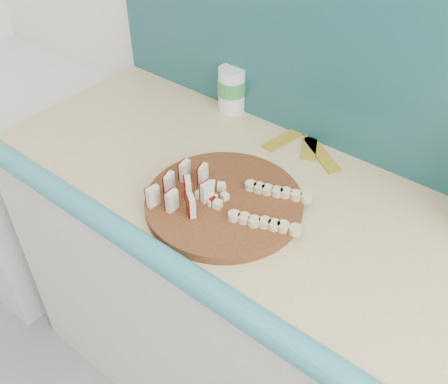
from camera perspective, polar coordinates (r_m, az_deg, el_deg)
name	(u,v)px	position (r m, az deg, el deg)	size (l,w,h in m)	color
kitchen_counter	(365,380)	(1.46, 15.81, -20.01)	(2.20, 0.63, 0.91)	silver
porcelain_fixture	(25,170)	(2.25, -21.77, 2.32)	(0.70, 0.72, 0.84)	white
cutting_board	(224,202)	(1.16, 0.00, -1.18)	(0.37, 0.37, 0.02)	#461D0F
apple_wedges	(183,188)	(1.15, -4.70, 0.42)	(0.12, 0.16, 0.05)	beige
apple_chunks	(215,194)	(1.15, -1.09, -0.18)	(0.06, 0.07, 0.02)	beige
banana_slices	(271,207)	(1.12, 5.39, -1.70)	(0.19, 0.18, 0.02)	#D0B67F
canister	(232,89)	(1.48, 0.89, 11.70)	(0.08, 0.08, 0.13)	silver
banana_peel	(306,145)	(1.38, 9.37, 5.37)	(0.22, 0.19, 0.01)	gold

